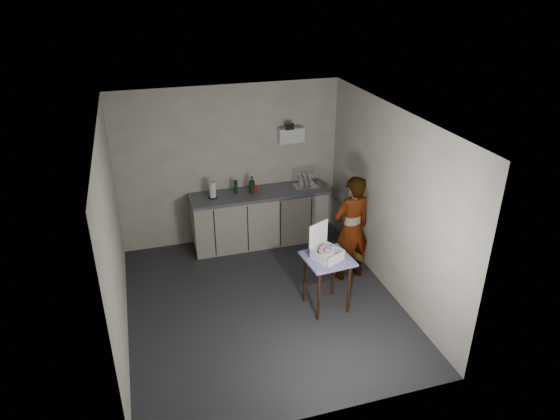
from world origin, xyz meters
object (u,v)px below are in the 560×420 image
object	(u,v)px
bakery_box	(326,251)
standing_man	(351,229)
paper_towel	(213,190)
dark_bottle	(236,187)
kitchen_counter	(260,219)
soda_can	(255,189)
dish_rack	(305,183)
side_table	(327,264)
soap_bottle	(252,185)

from	to	relation	value
bakery_box	standing_man	bearing A→B (deg)	18.63
standing_man	paper_towel	size ratio (longest dim) A/B	6.06
bakery_box	dark_bottle	bearing A→B (deg)	84.60
kitchen_counter	soda_can	size ratio (longest dim) A/B	17.15
kitchen_counter	dish_rack	bearing A→B (deg)	0.02
dish_rack	side_table	bearing A→B (deg)	-100.84
standing_man	soap_bottle	world-z (taller)	standing_man
side_table	paper_towel	distance (m)	2.33
kitchen_counter	side_table	world-z (taller)	kitchen_counter
dark_bottle	dish_rack	bearing A→B (deg)	-4.18
kitchen_counter	soap_bottle	xyz separation A→B (m)	(-0.12, 0.00, 0.63)
soap_bottle	dish_rack	xyz separation A→B (m)	(0.90, -0.00, -0.08)
dark_bottle	bakery_box	xyz separation A→B (m)	(0.74, -2.07, -0.14)
side_table	standing_man	distance (m)	0.86
dish_rack	bakery_box	bearing A→B (deg)	-101.56
side_table	bakery_box	xyz separation A→B (m)	(-0.03, 0.00, 0.20)
paper_towel	dark_bottle	bearing A→B (deg)	11.90
standing_man	bakery_box	bearing A→B (deg)	33.88
standing_man	soda_can	world-z (taller)	standing_man
soap_bottle	bakery_box	world-z (taller)	bakery_box
soap_bottle	bakery_box	xyz separation A→B (m)	(0.49, -1.99, -0.18)
soda_can	dish_rack	xyz separation A→B (m)	(0.85, 0.02, -0.00)
soap_bottle	side_table	bearing A→B (deg)	-75.53
side_table	paper_towel	xyz separation A→B (m)	(-1.15, 2.00, 0.36)
paper_towel	kitchen_counter	bearing A→B (deg)	-0.24
soap_bottle	soda_can	bearing A→B (deg)	-26.01
paper_towel	soap_bottle	bearing A→B (deg)	-0.03
kitchen_counter	bakery_box	xyz separation A→B (m)	(0.37, -1.99, 0.45)
bakery_box	kitchen_counter	bearing A→B (deg)	75.64
soda_can	bakery_box	size ratio (longest dim) A/B	0.28
dark_bottle	paper_towel	world-z (taller)	paper_towel
standing_man	bakery_box	world-z (taller)	standing_man
dish_rack	kitchen_counter	bearing A→B (deg)	-179.98
side_table	dish_rack	world-z (taller)	dish_rack
dark_bottle	paper_towel	size ratio (longest dim) A/B	0.80
bakery_box	dish_rack	bearing A→B (deg)	53.42
kitchen_counter	dark_bottle	xyz separation A→B (m)	(-0.36, 0.08, 0.59)
dish_rack	paper_towel	bearing A→B (deg)	179.89
dark_bottle	side_table	bearing A→B (deg)	-69.80
standing_man	dark_bottle	size ratio (longest dim) A/B	7.56
dish_rack	bakery_box	xyz separation A→B (m)	(-0.41, -1.99, -0.10)
dark_bottle	soda_can	bearing A→B (deg)	-19.28
kitchen_counter	standing_man	xyz separation A→B (m)	(1.00, -1.39, 0.38)
soda_can	dark_bottle	world-z (taller)	dark_bottle
kitchen_counter	standing_man	size ratio (longest dim) A/B	1.39
kitchen_counter	paper_towel	world-z (taller)	paper_towel
dark_bottle	dish_rack	xyz separation A→B (m)	(1.15, -0.08, -0.05)
standing_man	kitchen_counter	bearing A→B (deg)	-64.13
kitchen_counter	dark_bottle	distance (m)	0.70
soda_can	soap_bottle	bearing A→B (deg)	153.99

